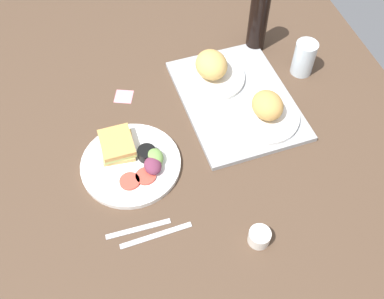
{
  "coord_description": "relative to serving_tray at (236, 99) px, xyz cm",
  "views": [
    {
      "loc": [
        71.65,
        -16.68,
        103.62
      ],
      "look_at": [
        2.0,
        3.0,
        4.0
      ],
      "focal_mm": 41.06,
      "sensor_mm": 36.0,
      "label": 1
    }
  ],
  "objects": [
    {
      "name": "ground_plane",
      "position": [
        15.28,
        -22.46,
        -2.3
      ],
      "size": [
        190.0,
        150.0,
        3.0
      ],
      "primitive_type": "cube",
      "color": "#4C3828"
    },
    {
      "name": "serving_tray",
      "position": [
        0.0,
        0.0,
        0.0
      ],
      "size": [
        46.75,
        35.43,
        1.6
      ],
      "primitive_type": "cube",
      "rotation": [
        0.0,
        0.0,
        0.06
      ],
      "color": "#9EA0A3",
      "rests_on": "ground_plane"
    },
    {
      "name": "bread_plate_near",
      "position": [
        -10.6,
        -5.06,
        4.3
      ],
      "size": [
        21.1,
        21.1,
        9.35
      ],
      "color": "white",
      "rests_on": "serving_tray"
    },
    {
      "name": "bread_plate_far",
      "position": [
        9.8,
        5.46,
        3.75
      ],
      "size": [
        21.67,
        21.67,
        8.65
      ],
      "color": "white",
      "rests_on": "serving_tray"
    },
    {
      "name": "plate_with_salad",
      "position": [
        14.54,
        -36.48,
        0.92
      ],
      "size": [
        28.3,
        28.3,
        5.4
      ],
      "color": "white",
      "rests_on": "ground_plane"
    },
    {
      "name": "drinking_glass",
      "position": [
        -6.91,
        25.21,
        5.06
      ],
      "size": [
        7.09,
        7.09,
        11.72
      ],
      "primitive_type": "cylinder",
      "color": "silver",
      "rests_on": "ground_plane"
    },
    {
      "name": "soda_bottle",
      "position": [
        -22.62,
        14.61,
        10.55
      ],
      "size": [
        6.4,
        6.4,
        22.7
      ],
      "primitive_type": "cylinder",
      "color": "black",
      "rests_on": "ground_plane"
    },
    {
      "name": "espresso_cup",
      "position": [
        46.5,
        -10.2,
        1.2
      ],
      "size": [
        5.6,
        5.6,
        4.0
      ],
      "primitive_type": "cylinder",
      "color": "silver",
      "rests_on": "ground_plane"
    },
    {
      "name": "fork",
      "position": [
        35.2,
        -38.89,
        -0.55
      ],
      "size": [
        1.52,
        17.01,
        0.5
      ],
      "primitive_type": "cube",
      "rotation": [
        0.0,
        0.0,
        1.58
      ],
      "color": "#B7B7BC",
      "rests_on": "ground_plane"
    },
    {
      "name": "knife",
      "position": [
        38.2,
        -34.89,
        -0.55
      ],
      "size": [
        2.65,
        19.05,
        0.5
      ],
      "primitive_type": "cube",
      "rotation": [
        0.0,
        0.0,
        1.64
      ],
      "color": "#B7B7BC",
      "rests_on": "ground_plane"
    },
    {
      "name": "sticky_note",
      "position": [
        -11.63,
        -34.02,
        -0.74
      ],
      "size": [
        7.23,
        7.23,
        0.12
      ],
      "primitive_type": "cube",
      "rotation": [
        0.0,
        0.0,
        -0.36
      ],
      "color": "pink",
      "rests_on": "ground_plane"
    }
  ]
}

